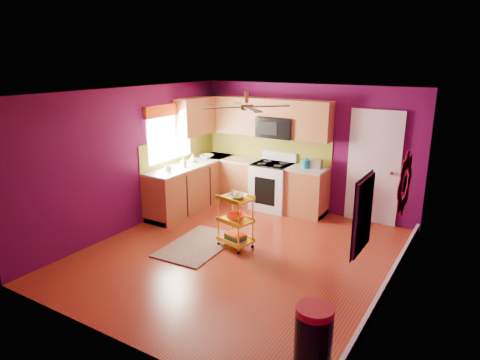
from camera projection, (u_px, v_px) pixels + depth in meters
The scene contains 18 objects.
ground at pixel (239, 254), 6.71m from camera, with size 5.00×5.00×0.00m, color maroon.
room_envelope at pixel (241, 153), 6.25m from camera, with size 4.54×5.04×2.52m.
lower_cabinets at pixel (230, 186), 8.75m from camera, with size 2.81×2.31×0.94m.
electric_range at pixel (272, 186), 8.63m from camera, with size 0.76×0.66×1.13m.
upper_cabinetry at pixel (243, 118), 8.62m from camera, with size 2.80×2.30×1.26m.
left_window at pixel (170, 124), 8.20m from camera, with size 0.08×1.35×1.08m.
panel_door at pixel (373, 169), 7.77m from camera, with size 0.95×0.11×2.15m.
right_wall_art at pixel (389, 196), 4.92m from camera, with size 0.04×2.74×1.04m.
ceiling_fan at pixel (246, 106), 6.24m from camera, with size 1.01×1.01×0.26m.
shag_rug at pixel (198, 245), 7.01m from camera, with size 0.88×1.43×0.02m, color black.
rolling_cart at pixel (236, 219), 6.84m from camera, with size 0.60×0.49×0.95m.
trash_can at pixel (313, 340), 4.12m from camera, with size 0.48×0.48×0.71m.
teal_kettle at pixel (306, 163), 8.17m from camera, with size 0.18×0.18×0.21m.
toaster at pixel (316, 164), 8.13m from camera, with size 0.22×0.15×0.18m, color beige.
soap_bottle_a at pixel (183, 162), 8.20m from camera, with size 0.09×0.09×0.20m, color #EA3F72.
soap_bottle_b at pixel (193, 158), 8.59m from camera, with size 0.13×0.13×0.17m, color white.
counter_dish at pixel (206, 156), 8.98m from camera, with size 0.28×0.28×0.07m, color white.
counter_cup at pixel (168, 169), 7.91m from camera, with size 0.13×0.13×0.10m, color white.
Camera 1 is at (3.21, -5.22, 2.97)m, focal length 32.00 mm.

